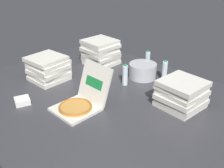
{
  "coord_description": "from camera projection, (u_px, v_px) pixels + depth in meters",
  "views": [
    {
      "loc": [
        1.72,
        -1.66,
        1.39
      ],
      "look_at": [
        -0.02,
        0.1,
        0.14
      ],
      "focal_mm": 42.62,
      "sensor_mm": 36.0,
      "label": 1
    }
  ],
  "objects": [
    {
      "name": "pizza_stack_right_mid",
      "position": [
        181.0,
        94.0,
        2.58
      ],
      "size": [
        0.43,
        0.43,
        0.28
      ],
      "color": "silver",
      "rests_on": "ground_plane"
    },
    {
      "name": "open_pizza_box",
      "position": [
        81.0,
        100.0,
        2.59
      ],
      "size": [
        0.39,
        0.53,
        0.39
      ],
      "color": "silver",
      "rests_on": "ground_plane"
    },
    {
      "name": "water_bottle_2",
      "position": [
        125.0,
        75.0,
        3.02
      ],
      "size": [
        0.06,
        0.06,
        0.25
      ],
      "color": "white",
      "rests_on": "ground_plane"
    },
    {
      "name": "ice_bucket",
      "position": [
        143.0,
        71.0,
        3.22
      ],
      "size": [
        0.33,
        0.33,
        0.18
      ],
      "primitive_type": "cylinder",
      "color": "#B7BABF",
      "rests_on": "ground_plane"
    },
    {
      "name": "napkin_pile",
      "position": [
        22.0,
        101.0,
        2.68
      ],
      "size": [
        0.18,
        0.18,
        0.06
      ],
      "primitive_type": "cube",
      "rotation": [
        0.0,
        0.0,
        -0.34
      ],
      "color": "white",
      "rests_on": "ground_plane"
    },
    {
      "name": "water_bottle_1",
      "position": [
        148.0,
        60.0,
        3.43
      ],
      "size": [
        0.06,
        0.06,
        0.25
      ],
      "color": "silver",
      "rests_on": "ground_plane"
    },
    {
      "name": "water_bottle_0",
      "position": [
        165.0,
        71.0,
        3.14
      ],
      "size": [
        0.06,
        0.06,
        0.25
      ],
      "color": "white",
      "rests_on": "ground_plane"
    },
    {
      "name": "ground_plane",
      "position": [
        107.0,
        101.0,
        2.77
      ],
      "size": [
        3.2,
        2.4,
        0.02
      ],
      "primitive_type": "cube",
      "color": "#38383D"
    },
    {
      "name": "pizza_stack_left_near",
      "position": [
        101.0,
        52.0,
        3.57
      ],
      "size": [
        0.42,
        0.42,
        0.33
      ],
      "color": "silver",
      "rests_on": "ground_plane"
    },
    {
      "name": "pizza_stack_center_near",
      "position": [
        48.0,
        68.0,
        3.14
      ],
      "size": [
        0.44,
        0.44,
        0.28
      ],
      "color": "silver",
      "rests_on": "ground_plane"
    }
  ]
}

